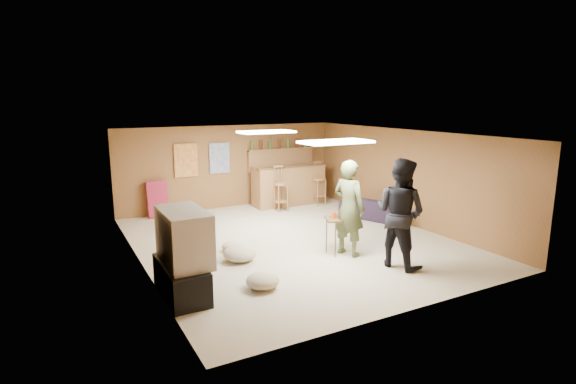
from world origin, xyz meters
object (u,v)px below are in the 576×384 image
sofa (376,208)px  tv_body (184,237)px  tray_table (340,236)px  person_olive (349,208)px  person_black (400,213)px  bar_counter (289,185)px

sofa → tv_body: bearing=89.3°
tv_body → tray_table: (3.07, 0.43, -0.56)m
tray_table → person_olive: bearing=-50.2°
person_black → tv_body: bearing=64.1°
tray_table → person_black: bearing=-62.0°
person_olive → person_black: (0.43, -0.89, 0.05)m
person_black → sofa: size_ratio=1.09×
tv_body → tray_table: 3.15m
tv_body → tray_table: bearing=7.9°
bar_counter → person_olive: bearing=-103.2°
tray_table → tv_body: bearing=-172.1°
tv_body → person_black: size_ratio=0.58×
bar_counter → person_black: (-0.54, -5.04, 0.40)m
tv_body → bar_counter: size_ratio=0.55×
person_black → tray_table: person_black is taller
tv_body → bar_counter: (4.15, 4.45, -0.35)m
bar_counter → sofa: 2.64m
tv_body → person_black: bearing=-9.2°
tv_body → bar_counter: tv_body is taller
bar_counter → tray_table: size_ratio=2.90×
tv_body → sofa: bearing=21.6°
bar_counter → person_olive: size_ratio=1.11×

